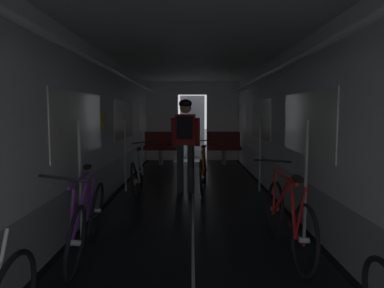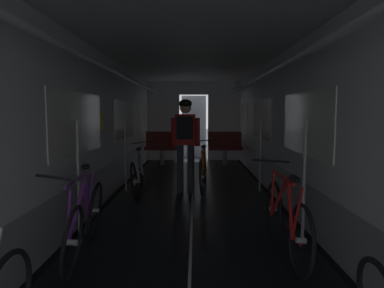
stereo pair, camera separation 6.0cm
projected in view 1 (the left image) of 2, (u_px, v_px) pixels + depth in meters
name	position (u px, v px, depth m)	size (l,w,h in m)	color
train_car_shell	(192.00, 99.00, 5.25)	(3.14, 12.34, 2.57)	black
bench_seat_far_left	(160.00, 145.00, 9.81)	(0.98, 0.51, 0.95)	gray
bench_seat_far_right	(223.00, 145.00, 9.82)	(0.98, 0.51, 0.95)	gray
bicycle_silver	(137.00, 174.00, 6.20)	(0.44, 1.69, 0.95)	black
bicycle_purple	(86.00, 220.00, 3.55)	(0.44, 1.69, 0.96)	black
bicycle_red	(287.00, 218.00, 3.59)	(0.44, 1.69, 0.95)	black
person_cyclist_aisle	(185.00, 135.00, 6.26)	(0.54, 0.40, 1.73)	#2D2D33
bicycle_orange_in_aisle	(203.00, 170.00, 6.59)	(0.44, 1.69, 0.94)	black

